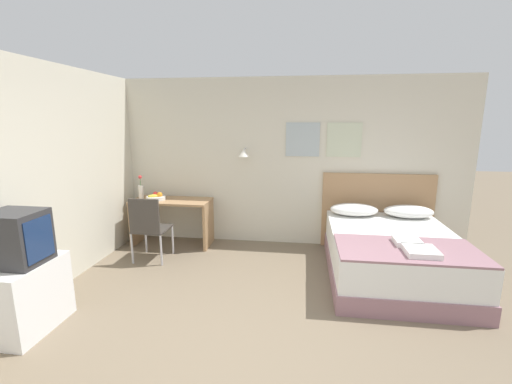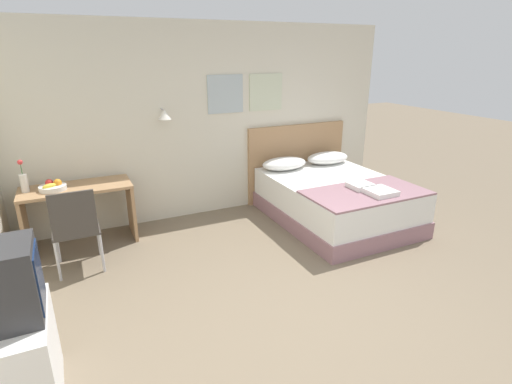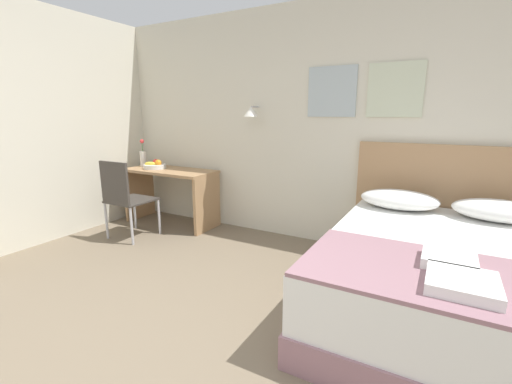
% 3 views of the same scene
% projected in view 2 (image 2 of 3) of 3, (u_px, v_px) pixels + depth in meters
% --- Properties ---
extents(ground_plane, '(24.00, 24.00, 0.00)m').
position_uv_depth(ground_plane, '(312.00, 323.00, 3.52)').
color(ground_plane, '#756651').
extents(wall_back, '(5.82, 0.31, 2.65)m').
position_uv_depth(wall_back, '(202.00, 122.00, 5.54)').
color(wall_back, beige).
rests_on(wall_back, ground_plane).
extents(bed, '(1.57, 2.07, 0.60)m').
position_uv_depth(bed, '(335.00, 201.00, 5.56)').
color(bed, gray).
rests_on(bed, ground_plane).
extents(headboard, '(1.69, 0.06, 1.19)m').
position_uv_depth(headboard, '(297.00, 162.00, 6.36)').
color(headboard, '#A87F56').
rests_on(headboard, ground_plane).
extents(pillow_left, '(0.70, 0.41, 0.18)m').
position_uv_depth(pillow_left, '(284.00, 164.00, 5.93)').
color(pillow_left, white).
rests_on(pillow_left, bed).
extents(pillow_right, '(0.70, 0.41, 0.18)m').
position_uv_depth(pillow_right, '(328.00, 158.00, 6.25)').
color(pillow_right, white).
rests_on(pillow_right, bed).
extents(throw_blanket, '(1.52, 0.83, 0.02)m').
position_uv_depth(throw_blanket, '(366.00, 192.00, 4.95)').
color(throw_blanket, gray).
rests_on(throw_blanket, bed).
extents(folded_towel_near_foot, '(0.28, 0.28, 0.06)m').
position_uv_depth(folded_towel_near_foot, '(361.00, 186.00, 5.07)').
color(folded_towel_near_foot, white).
rests_on(folded_towel_near_foot, throw_blanket).
extents(folded_towel_mid_bed, '(0.33, 0.33, 0.06)m').
position_uv_depth(folded_towel_mid_bed, '(380.00, 192.00, 4.84)').
color(folded_towel_mid_bed, white).
rests_on(folded_towel_mid_bed, throw_blanket).
extents(desk, '(1.24, 0.56, 0.75)m').
position_uv_depth(desk, '(79.00, 204.00, 4.81)').
color(desk, '#A87F56').
rests_on(desk, ground_plane).
extents(desk_chair, '(0.47, 0.47, 0.95)m').
position_uv_depth(desk_chair, '(75.00, 225.00, 4.16)').
color(desk_chair, '#3D3833').
rests_on(desk_chair, ground_plane).
extents(fruit_bowl, '(0.30, 0.30, 0.12)m').
position_uv_depth(fruit_bowl, '(53.00, 187.00, 4.61)').
color(fruit_bowl, silver).
rests_on(fruit_bowl, desk).
extents(flower_vase, '(0.09, 0.09, 0.38)m').
position_uv_depth(flower_vase, '(24.00, 181.00, 4.51)').
color(flower_vase, silver).
rests_on(flower_vase, desk).
extents(tv_stand, '(0.50, 0.73, 0.68)m').
position_uv_depth(tv_stand, '(14.00, 365.00, 2.59)').
color(tv_stand, white).
rests_on(tv_stand, ground_plane).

